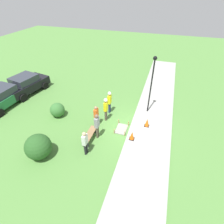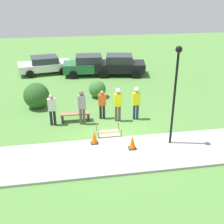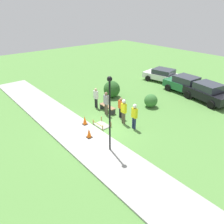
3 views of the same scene
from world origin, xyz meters
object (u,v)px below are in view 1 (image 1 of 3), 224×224
Objects in this scene: worker_assistant at (106,107)px; traffic_cone_far_patch at (147,122)px; traffic_cone_near_patch at (132,135)px; lamppost_near at (152,78)px; bystander_in_gray_shirt at (85,142)px; worker_supervisor at (109,100)px; bystander_in_white_shirt at (97,125)px; parked_car_black at (26,84)px; park_bench at (90,135)px; bystander_in_orange_shirt at (96,115)px; parked_car_green at (2,97)px.

traffic_cone_far_patch is at bearing -88.38° from worker_assistant.
lamppost_near reaches higher than traffic_cone_near_patch.
traffic_cone_near_patch is 3.11m from bystander_in_gray_shirt.
bystander_in_gray_shirt is at bearing 128.72° from traffic_cone_near_patch.
worker_assistant is 3.44m from bystander_in_gray_shirt.
bystander_in_white_shirt reaches higher than worker_supervisor.
parked_car_black is at bearing 78.73° from worker_assistant.
park_bench is 0.85× the size of bystander_in_white_shirt.
parked_car_black is (3.58, 8.51, -0.24)m from bystander_in_white_shirt.
bystander_in_white_shirt is (-2.91, -0.12, -0.05)m from worker_supervisor.
lamppost_near is (0.91, -2.89, 1.83)m from worker_supervisor.
traffic_cone_near_patch is 0.98× the size of traffic_cone_far_patch.
bystander_in_orange_shirt is at bearing 150.61° from worker_assistant.
bystander_in_orange_shirt is at bearing 104.02° from traffic_cone_far_patch.
bystander_in_gray_shirt is at bearing 174.59° from bystander_in_white_shirt.
traffic_cone_near_patch is 1.76m from traffic_cone_far_patch.
park_bench is at bearing 12.42° from bystander_in_gray_shirt.
traffic_cone_far_patch is 3.13m from lamppost_near.
bystander_in_orange_shirt is 0.95× the size of bystander_in_gray_shirt.
traffic_cone_far_patch is at bearing -87.64° from parked_car_black.
parked_car_green is 0.96× the size of parked_car_black.
park_bench is at bearing 131.63° from bystander_in_white_shirt.
worker_supervisor reaches higher than parked_car_green.
bystander_in_orange_shirt is (0.73, 2.75, 0.51)m from traffic_cone_near_patch.
bystander_in_orange_shirt is at bearing -96.88° from parked_car_black.
bystander_in_gray_shirt is (-2.65, -0.36, 0.05)m from bystander_in_orange_shirt.
bystander_in_white_shirt reaches higher than bystander_in_orange_shirt.
parked_car_black reaches higher than traffic_cone_far_patch.
bystander_in_gray_shirt is at bearing 179.67° from worker_supervisor.
traffic_cone_far_patch is 3.13m from worker_assistant.
parked_car_black is (1.68, 8.44, -0.30)m from worker_assistant.
park_bench is at bearing 105.71° from traffic_cone_near_patch.
park_bench is at bearing 171.56° from worker_assistant.
lamppost_near is (2.70, -3.28, 2.03)m from bystander_in_orange_shirt.
bystander_in_white_shirt is at bearing 99.77° from traffic_cone_near_patch.
bystander_in_white_shirt reaches higher than parked_car_black.
lamppost_near is at bearing 6.65° from traffic_cone_far_patch.
lamppost_near is 1.00× the size of parked_car_black.
worker_assistant is at bearing 91.62° from traffic_cone_far_patch.
lamppost_near is at bearing -73.61° from parked_car_green.
bystander_in_white_shirt is (-0.39, 2.24, 0.66)m from traffic_cone_near_patch.
lamppost_near is (3.82, -2.77, 1.88)m from bystander_in_white_shirt.
park_bench is 3.37m from worker_supervisor.
worker_supervisor is 1.85m from bystander_in_orange_shirt.
park_bench is 1.59m from bystander_in_orange_shirt.
worker_supervisor reaches higher than bystander_in_orange_shirt.
traffic_cone_near_patch is 2.89m from bystander_in_orange_shirt.
lamppost_near is (1.92, -2.83, 1.81)m from worker_assistant.
worker_assistant is at bearing -1.30° from bystander_in_gray_shirt.
bystander_in_gray_shirt is 9.14m from parked_car_green.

